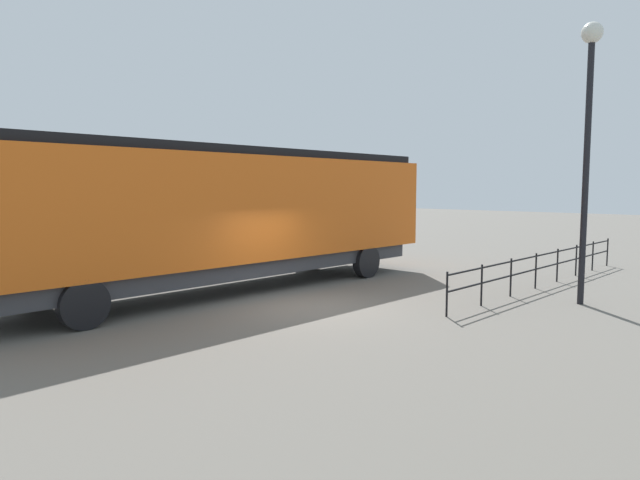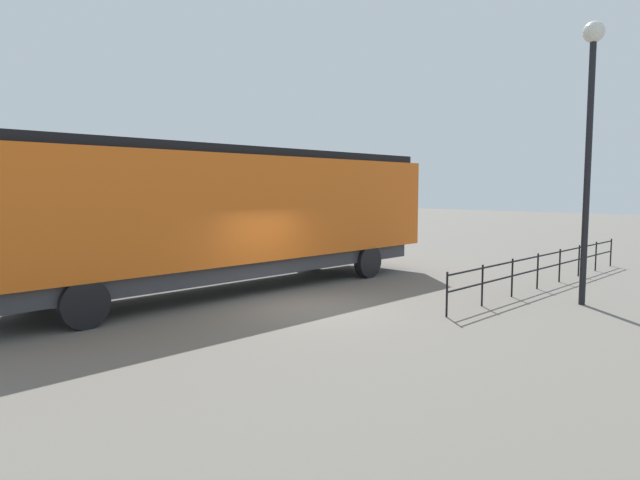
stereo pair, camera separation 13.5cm
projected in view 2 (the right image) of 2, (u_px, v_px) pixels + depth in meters
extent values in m
plane|color=#666059|center=(307.00, 307.00, 14.24)|extent=(120.00, 120.00, 0.00)
cube|color=orange|center=(226.00, 208.00, 16.20)|extent=(3.14, 15.07, 2.94)
cube|color=black|center=(360.00, 215.00, 20.56)|extent=(3.01, 2.94, 2.06)
cube|color=black|center=(225.00, 153.00, 16.05)|extent=(2.82, 14.46, 0.24)
cube|color=#38383D|center=(227.00, 265.00, 16.36)|extent=(2.82, 13.86, 0.45)
cylinder|color=black|center=(309.00, 255.00, 20.80)|extent=(0.30, 1.10, 1.10)
cylinder|color=black|center=(368.00, 262.00, 18.83)|extent=(0.30, 1.10, 1.10)
cylinder|color=black|center=(36.00, 287.00, 13.93)|extent=(0.30, 1.10, 1.10)
cylinder|color=black|center=(84.00, 304.00, 11.96)|extent=(0.30, 1.10, 1.10)
cylinder|color=black|center=(587.00, 174.00, 14.21)|extent=(0.16, 0.16, 6.78)
sphere|color=silver|center=(594.00, 32.00, 13.87)|extent=(0.53, 0.53, 0.53)
cube|color=black|center=(550.00, 254.00, 17.27)|extent=(0.04, 11.93, 0.04)
cube|color=black|center=(549.00, 267.00, 17.31)|extent=(0.04, 11.93, 0.04)
cylinder|color=black|center=(447.00, 295.00, 13.06)|extent=(0.05, 0.05, 1.08)
cylinder|color=black|center=(482.00, 285.00, 14.28)|extent=(0.05, 0.05, 1.08)
cylinder|color=black|center=(512.00, 278.00, 15.49)|extent=(0.05, 0.05, 1.08)
cylinder|color=black|center=(538.00, 271.00, 16.71)|extent=(0.05, 0.05, 1.08)
cylinder|color=black|center=(560.00, 266.00, 17.92)|extent=(0.05, 0.05, 1.08)
cylinder|color=black|center=(579.00, 261.00, 19.14)|extent=(0.05, 0.05, 1.08)
cylinder|color=black|center=(596.00, 256.00, 20.35)|extent=(0.05, 0.05, 1.08)
cylinder|color=black|center=(611.00, 252.00, 21.56)|extent=(0.05, 0.05, 1.08)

